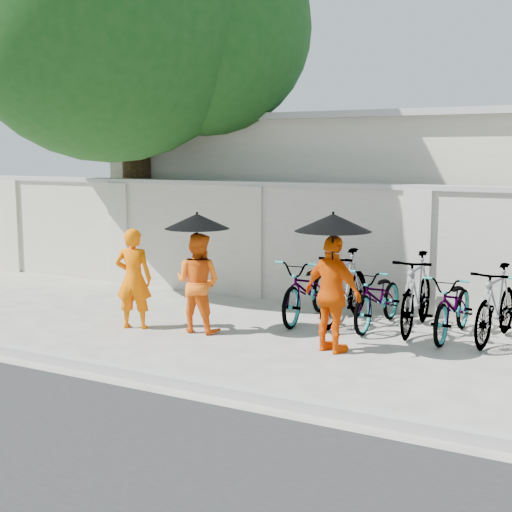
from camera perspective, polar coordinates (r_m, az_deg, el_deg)
The scene contains 16 objects.
ground at distance 9.83m, azimuth -3.92°, elevation -7.00°, with size 80.00×80.00×0.00m, color beige.
kerb at distance 8.49m, azimuth -10.20°, elevation -9.16°, with size 40.00×0.16×0.12m, color #A0A09A.
compound_wall at distance 12.02m, azimuth 8.36°, elevation 0.60°, with size 20.00×0.30×2.00m, color beige.
building_behind at distance 15.33m, azimuth 16.92°, elevation 4.22°, with size 14.00×6.00×3.20m, color beige.
shade_tree at distance 14.27m, azimuth -10.42°, elevation 18.27°, with size 6.70×6.20×8.20m.
monk_left at distance 10.66m, azimuth -9.78°, elevation -1.79°, with size 0.55×0.36×1.50m, color #FF6B01.
monk_center at distance 10.34m, azimuth -4.67°, elevation -2.13°, with size 0.70×0.55×1.45m, color orange.
parasol_center at distance 10.12m, azimuth -4.75°, elevation 2.79°, with size 0.93×0.93×0.91m.
monk_right at distance 9.29m, azimuth 6.17°, elevation -3.05°, with size 0.90×0.38×1.54m, color #E55003.
parasol_right at distance 9.07m, azimuth 6.18°, elevation 2.68°, with size 0.99×0.99×0.95m.
bike_0 at distance 11.08m, azimuth 4.13°, elevation -2.64°, with size 0.66×1.88×0.99m, color gray.
bike_1 at distance 10.97m, azimuth 7.10°, elevation -2.45°, with size 0.52×1.86×1.12m, color gray.
bike_2 at distance 10.76m, azimuth 9.78°, elevation -3.26°, with size 0.61×1.74×0.92m, color gray.
bike_3 at distance 10.60m, azimuth 12.73°, elevation -2.89°, with size 0.54×1.91×1.15m, color gray.
bike_4 at distance 10.39m, azimuth 15.54°, elevation -3.83°, with size 0.61×1.76×0.92m, color gray.
bike_5 at distance 10.31m, azimuth 18.65°, elevation -3.66°, with size 0.50×1.77×1.06m, color gray.
Camera 1 is at (5.13, -7.98, 2.58)m, focal length 50.00 mm.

